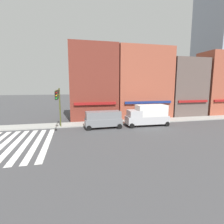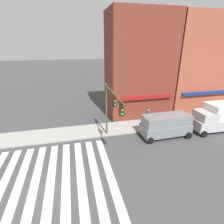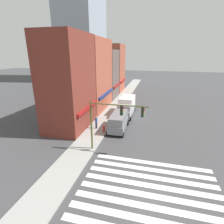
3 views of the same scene
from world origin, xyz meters
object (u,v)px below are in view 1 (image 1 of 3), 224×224
box_truck_silver (148,115)px  pedestrian_blue_shirt (96,117)px  fire_hydrant (92,122)px  traffic_signal (58,100)px  van_grey (103,119)px

box_truck_silver → pedestrian_blue_shirt: size_ratio=3.53×
pedestrian_blue_shirt → fire_hydrant: pedestrian_blue_shirt is taller
traffic_signal → box_truck_silver: traffic_signal is taller
van_grey → box_truck_silver: bearing=-1.2°
box_truck_silver → pedestrian_blue_shirt: (-7.14, 3.02, -0.51)m
traffic_signal → van_grey: traffic_signal is taller
box_truck_silver → fire_hydrant: bearing=169.2°
box_truck_silver → pedestrian_blue_shirt: 7.77m
box_truck_silver → pedestrian_blue_shirt: box_truck_silver is taller
box_truck_silver → fire_hydrant: (-7.94, 1.70, -0.97)m
van_grey → pedestrian_blue_shirt: van_grey is taller
traffic_signal → box_truck_silver: size_ratio=0.94×
van_grey → pedestrian_blue_shirt: 3.08m
fire_hydrant → van_grey: bearing=-51.9°
van_grey → pedestrian_blue_shirt: size_ratio=2.85×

